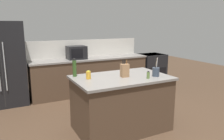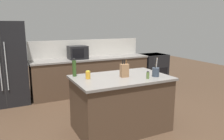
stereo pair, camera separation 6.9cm
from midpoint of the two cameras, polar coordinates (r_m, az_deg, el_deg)
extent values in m
plane|color=#473323|center=(4.02, 2.77, -14.91)|extent=(14.00, 14.00, 0.00)
cube|color=#4C3828|center=(5.87, -4.93, -1.56)|extent=(3.10, 0.62, 0.90)
cube|color=gray|center=(5.78, -5.01, 2.97)|extent=(3.14, 0.66, 0.04)
cube|color=beige|center=(6.04, -6.13, 5.72)|extent=(3.10, 0.03, 0.46)
cube|color=#4C3828|center=(3.83, 2.83, -8.90)|extent=(1.54, 0.97, 0.90)
cube|color=gray|center=(3.69, 2.91, -2.07)|extent=(1.60, 1.03, 0.04)
cube|color=black|center=(5.46, -26.24, 1.46)|extent=(0.98, 0.72, 1.88)
cube|color=#2D2D2D|center=(5.10, -26.22, 0.81)|extent=(0.01, 0.00, 1.78)
cylinder|color=#ADB2B7|center=(5.09, -26.90, 0.72)|extent=(0.02, 0.02, 1.03)
cylinder|color=#ADB2B7|center=(5.08, -25.55, 0.84)|extent=(0.02, 0.02, 1.03)
cube|color=black|center=(6.82, 10.85, 0.23)|extent=(0.76, 0.64, 0.92)
cube|color=black|center=(6.59, 12.50, -1.26)|extent=(0.61, 0.01, 0.41)
cube|color=black|center=(6.75, 11.00, 3.98)|extent=(0.68, 0.58, 0.02)
cube|color=black|center=(5.64, -8.62, 4.56)|extent=(0.47, 0.38, 0.33)
cube|color=black|center=(5.44, -8.43, 4.31)|extent=(0.29, 0.01, 0.23)
cube|color=#936B47|center=(3.65, 3.78, -0.14)|extent=(0.14, 0.11, 0.22)
cylinder|color=black|center=(3.61, 3.35, 2.07)|extent=(0.02, 0.02, 0.07)
cylinder|color=black|center=(3.63, 3.81, 2.10)|extent=(0.02, 0.02, 0.07)
cylinder|color=brown|center=(3.64, 4.28, 2.13)|extent=(0.02, 0.02, 0.07)
cylinder|color=#333D4C|center=(3.77, 11.86, -0.55)|extent=(0.12, 0.12, 0.15)
cylinder|color=olive|center=(3.76, 12.05, 1.81)|extent=(0.01, 0.05, 0.18)
cylinder|color=black|center=(3.73, 11.71, 1.76)|extent=(0.01, 0.05, 0.18)
cylinder|color=#B2B2B7|center=(3.73, 12.14, 1.74)|extent=(0.01, 0.03, 0.18)
cylinder|color=gold|center=(3.55, -5.75, -1.37)|extent=(0.08, 0.08, 0.12)
cylinder|color=gold|center=(3.53, -5.77, -0.30)|extent=(0.05, 0.05, 0.02)
cylinder|color=#2D4C1E|center=(3.73, -9.29, 0.42)|extent=(0.07, 0.07, 0.28)
cylinder|color=black|center=(3.71, -9.37, 2.75)|extent=(0.04, 0.04, 0.03)
cylinder|color=silver|center=(3.83, 3.35, -0.47)|extent=(0.05, 0.05, 0.10)
cylinder|color=#B2B2B7|center=(3.82, 3.36, 0.39)|extent=(0.03, 0.03, 0.02)
cylinder|color=#567038|center=(3.60, 9.88, -1.40)|extent=(0.05, 0.05, 0.11)
cylinder|color=black|center=(3.58, 9.92, -0.45)|extent=(0.03, 0.03, 0.02)
camera|label=1|loc=(0.03, -89.51, 0.10)|focal=35.00mm
camera|label=2|loc=(0.03, 90.49, -0.10)|focal=35.00mm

